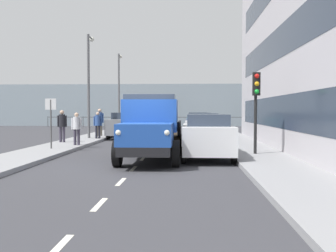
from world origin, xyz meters
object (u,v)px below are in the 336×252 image
object	(u,v)px
car_silver_kerbside_1	(202,129)
car_teal_kerbside_3	(198,123)
car_navy_kerbside_2	(199,125)
pedestrian_couple_b	(100,120)
car_red_oppositeside_2	(146,120)
traffic_light_near	(256,95)
street_sign	(51,114)
pedestrian_strolling	(98,123)
pedestrian_by_lamp	(62,123)
car_grey_oppositeside_0	(125,125)
lamp_post_promenade	(89,77)
pedestrian_with_bag	(77,126)
car_white_kerbside_near	(207,136)
car_black_oppositeside_1	(138,122)
truck_vintage_blue	(150,129)
lamp_post_far	(119,85)

from	to	relation	value
car_silver_kerbside_1	car_teal_kerbside_3	distance (m)	10.17
car_navy_kerbside_2	pedestrian_couple_b	distance (m)	6.73
car_navy_kerbside_2	car_red_oppositeside_2	distance (m)	14.35
pedestrian_couple_b	traffic_light_near	xyz separation A→B (m)	(-8.63, 10.54, 1.24)
pedestrian_couple_b	street_sign	world-z (taller)	street_sign
car_navy_kerbside_2	car_teal_kerbside_3	xyz separation A→B (m)	(0.00, -5.04, -0.00)
car_navy_kerbside_2	street_sign	size ratio (longest dim) A/B	1.81
pedestrian_strolling	pedestrian_couple_b	bearing A→B (deg)	-79.86
car_red_oppositeside_2	pedestrian_by_lamp	xyz separation A→B (m)	(2.59, 18.09, 0.27)
car_grey_oppositeside_0	lamp_post_promenade	distance (m)	4.10
pedestrian_with_bag	pedestrian_couple_b	size ratio (longest dim) A/B	0.88
car_red_oppositeside_2	pedestrian_strolling	bearing A→B (deg)	85.06
car_grey_oppositeside_0	pedestrian_couple_b	bearing A→B (deg)	-0.51
car_navy_kerbside_2	traffic_light_near	world-z (taller)	traffic_light_near
pedestrian_by_lamp	car_grey_oppositeside_0	bearing A→B (deg)	-116.17
car_silver_kerbside_1	car_grey_oppositeside_0	size ratio (longest dim) A/B	0.92
car_red_oppositeside_2	pedestrian_strolling	xyz separation A→B (m)	(1.32, 15.21, 0.20)
car_white_kerbside_near	street_sign	size ratio (longest dim) A/B	1.88
pedestrian_with_bag	lamp_post_promenade	xyz separation A→B (m)	(0.66, -5.11, 2.89)
car_silver_kerbside_1	car_black_oppositeside_1	xyz separation A→B (m)	(4.94, -12.01, 0.00)
car_grey_oppositeside_0	car_black_oppositeside_1	distance (m)	6.22
pedestrian_strolling	street_sign	bearing A→B (deg)	84.29
pedestrian_couple_b	street_sign	bearing A→B (deg)	88.66
pedestrian_by_lamp	pedestrian_strolling	world-z (taller)	pedestrian_by_lamp
car_navy_kerbside_2	pedestrian_with_bag	bearing A→B (deg)	45.30
truck_vintage_blue	pedestrian_with_bag	world-z (taller)	truck_vintage_blue
lamp_post_far	car_teal_kerbside_3	bearing A→B (deg)	144.50
truck_vintage_blue	traffic_light_near	size ratio (longest dim) A/B	1.76
car_white_kerbside_near	car_navy_kerbside_2	distance (m)	10.44
car_navy_kerbside_2	car_grey_oppositeside_0	distance (m)	4.99
pedestrian_couple_b	traffic_light_near	bearing A→B (deg)	129.29
car_black_oppositeside_1	traffic_light_near	distance (m)	18.18
traffic_light_near	lamp_post_promenade	xyz separation A→B (m)	(8.85, -8.66, 1.51)
car_silver_kerbside_1	street_sign	xyz separation A→B (m)	(6.89, 2.99, 0.79)
car_grey_oppositeside_0	car_red_oppositeside_2	bearing A→B (deg)	-90.00
car_white_kerbside_near	lamp_post_promenade	bearing A→B (deg)	-53.21
pedestrian_strolling	pedestrian_with_bag	bearing A→B (deg)	90.14
pedestrian_couple_b	lamp_post_promenade	world-z (taller)	lamp_post_promenade
pedestrian_with_bag	lamp_post_far	distance (m)	16.68
car_white_kerbside_near	pedestrian_by_lamp	distance (m)	9.53
traffic_light_near	car_red_oppositeside_2	bearing A→B (deg)	-73.57
pedestrian_couple_b	pedestrian_by_lamp	bearing A→B (deg)	80.91
pedestrian_strolling	traffic_light_near	xyz separation A→B (m)	(-8.19, 8.12, 1.37)
pedestrian_with_bag	pedestrian_by_lamp	size ratio (longest dim) A/B	0.93
car_navy_kerbside_2	street_sign	xyz separation A→B (m)	(6.89, 8.12, 0.79)
car_white_kerbside_near	car_grey_oppositeside_0	world-z (taller)	same
car_grey_oppositeside_0	pedestrian_couple_b	distance (m)	1.78
car_teal_kerbside_3	lamp_post_promenade	xyz separation A→B (m)	(6.91, 6.24, 3.09)
pedestrian_by_lamp	traffic_light_near	xyz separation A→B (m)	(-9.47, 5.25, 1.30)
lamp_post_far	pedestrian_with_bag	bearing A→B (deg)	92.75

